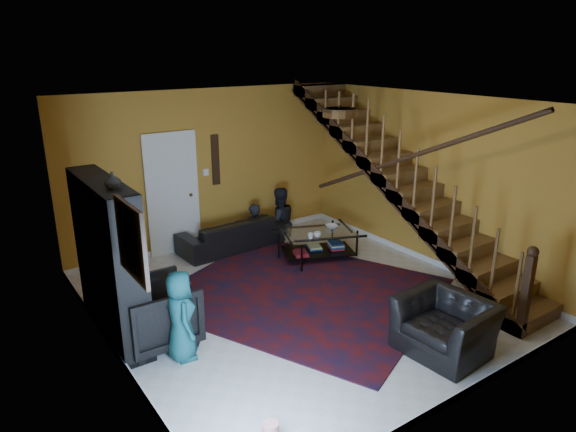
{
  "coord_description": "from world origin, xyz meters",
  "views": [
    {
      "loc": [
        -3.91,
        -5.37,
        3.46
      ],
      "look_at": [
        0.1,
        0.4,
        1.14
      ],
      "focal_mm": 32.0,
      "sensor_mm": 36.0,
      "label": 1
    }
  ],
  "objects_px": {
    "sofa": "(231,234)",
    "coffee_table": "(318,243)",
    "armchair_left": "(158,313)",
    "armchair_right": "(445,326)",
    "bookshelf": "(110,262)"
  },
  "relations": [
    {
      "from": "armchair_left",
      "to": "armchair_right",
      "type": "bearing_deg",
      "value": -127.16
    },
    {
      "from": "armchair_right",
      "to": "coffee_table",
      "type": "xyz_separation_m",
      "value": [
        0.53,
        3.12,
        -0.06
      ]
    },
    {
      "from": "bookshelf",
      "to": "coffee_table",
      "type": "height_order",
      "value": "bookshelf"
    },
    {
      "from": "armchair_right",
      "to": "coffee_table",
      "type": "distance_m",
      "value": 3.16
    },
    {
      "from": "armchair_left",
      "to": "armchair_right",
      "type": "height_order",
      "value": "armchair_left"
    },
    {
      "from": "sofa",
      "to": "coffee_table",
      "type": "relative_size",
      "value": 1.32
    },
    {
      "from": "bookshelf",
      "to": "armchair_right",
      "type": "xyz_separation_m",
      "value": [
        3.06,
        -2.66,
        -0.63
      ]
    },
    {
      "from": "sofa",
      "to": "armchair_left",
      "type": "bearing_deg",
      "value": 42.37
    },
    {
      "from": "bookshelf",
      "to": "sofa",
      "type": "bearing_deg",
      "value": 33.35
    },
    {
      "from": "armchair_right",
      "to": "coffee_table",
      "type": "height_order",
      "value": "armchair_right"
    },
    {
      "from": "sofa",
      "to": "bookshelf",
      "type": "bearing_deg",
      "value": 30.54
    },
    {
      "from": "sofa",
      "to": "coffee_table",
      "type": "xyz_separation_m",
      "value": [
        1.01,
        -1.24,
        -0.0
      ]
    },
    {
      "from": "sofa",
      "to": "armchair_left",
      "type": "xyz_separation_m",
      "value": [
        -2.23,
        -2.24,
        0.13
      ]
    },
    {
      "from": "sofa",
      "to": "armchair_right",
      "type": "xyz_separation_m",
      "value": [
        0.48,
        -4.36,
        0.05
      ]
    },
    {
      "from": "bookshelf",
      "to": "sofa",
      "type": "height_order",
      "value": "bookshelf"
    }
  ]
}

